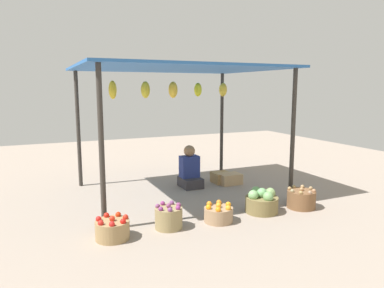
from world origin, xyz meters
name	(u,v)px	position (x,y,z in m)	size (l,w,h in m)	color
ground_plane	(178,192)	(0.00, 0.00, 0.00)	(14.00, 14.00, 0.00)	gray
market_stall_structure	(177,76)	(0.00, 0.02, 2.02)	(3.32, 2.64, 2.17)	#38332D
vendor_person	(190,171)	(0.34, 0.26, 0.30)	(0.36, 0.44, 0.78)	#363339
basket_red_tomatoes	(112,229)	(-1.47, -1.50, 0.12)	(0.41, 0.41, 0.29)	#9D7E51
basket_purple_onions	(169,217)	(-0.73, -1.46, 0.15)	(0.36, 0.36, 0.34)	#968255
basket_oranges	(218,214)	(-0.02, -1.52, 0.11)	(0.40, 0.40, 0.27)	#A2805E
basket_cabbages	(262,202)	(0.74, -1.45, 0.16)	(0.48, 0.48, 0.37)	olive
basket_potatoes	(301,199)	(1.42, -1.53, 0.14)	(0.43, 0.43, 0.32)	brown
wooden_crate_near_vendor	(221,177)	(1.02, 0.27, 0.10)	(0.34, 0.33, 0.20)	#AB8551
wooden_crate_stacked_rear	(230,179)	(1.12, 0.11, 0.10)	(0.41, 0.30, 0.20)	tan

